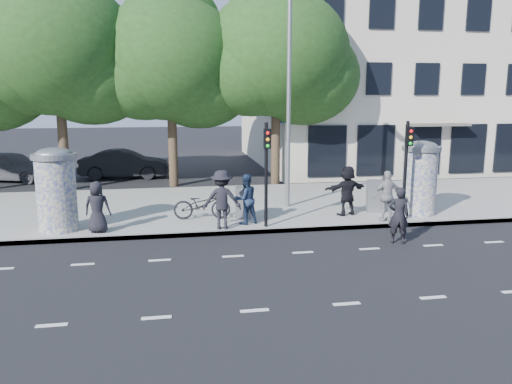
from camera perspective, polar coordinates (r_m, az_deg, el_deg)
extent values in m
plane|color=black|center=(13.05, 6.99, -8.75)|extent=(120.00, 120.00, 0.00)
cube|color=gray|center=(20.05, 0.85, -1.43)|extent=(40.00, 8.00, 0.15)
cube|color=slate|center=(16.30, 3.42, -4.38)|extent=(40.00, 0.10, 0.16)
cube|color=silver|center=(11.11, 10.31, -12.46)|extent=(32.00, 0.12, 0.01)
cube|color=silver|center=(14.32, 5.38, -6.89)|extent=(32.00, 0.12, 0.01)
cylinder|color=beige|center=(16.92, -21.82, -0.32)|extent=(1.20, 1.20, 2.30)
cylinder|color=slate|center=(16.74, -22.12, 3.81)|extent=(1.36, 1.36, 0.16)
ellipsoid|color=slate|center=(16.73, -22.14, 4.08)|extent=(1.10, 1.10, 0.38)
cylinder|color=beige|center=(18.91, 18.18, 1.04)|extent=(1.20, 1.20, 2.30)
cylinder|color=slate|center=(18.75, 18.40, 4.75)|extent=(1.36, 1.36, 0.16)
ellipsoid|color=slate|center=(18.74, 18.42, 4.99)|extent=(1.10, 1.10, 0.38)
cylinder|color=black|center=(16.08, 1.16, 1.91)|extent=(0.11, 0.11, 3.40)
cube|color=black|center=(15.76, 1.30, 6.12)|extent=(0.22, 0.14, 0.62)
cylinder|color=black|center=(17.62, 16.69, 2.25)|extent=(0.11, 0.11, 3.40)
cube|color=black|center=(17.33, 17.17, 6.08)|extent=(0.22, 0.14, 0.62)
cylinder|color=slate|center=(18.96, 3.76, 10.25)|extent=(0.16, 0.16, 8.00)
cylinder|color=#38281C|center=(24.81, -21.19, 5.58)|extent=(0.44, 0.44, 4.73)
ellipsoid|color=#203B15|center=(24.82, -21.87, 15.14)|extent=(7.20, 7.20, 6.12)
cylinder|color=#38281C|center=(24.54, -9.50, 5.75)|extent=(0.44, 0.44, 4.41)
ellipsoid|color=#203B15|center=(24.50, -9.80, 14.80)|extent=(6.80, 6.80, 5.78)
cylinder|color=#38281C|center=(24.67, 2.25, 6.13)|extent=(0.44, 0.44, 4.59)
ellipsoid|color=#203B15|center=(24.66, 2.33, 15.50)|extent=(7.00, 7.00, 5.95)
cube|color=beige|center=(35.41, 16.87, 13.16)|extent=(20.00, 15.00, 12.00)
cube|color=black|center=(28.93, 23.04, 4.60)|extent=(18.00, 0.10, 2.60)
cube|color=#59544C|center=(27.50, 20.10, 7.24)|extent=(3.20, 0.90, 0.12)
cube|color=#194C8C|center=(24.98, 4.46, 8.24)|extent=(1.60, 0.06, 0.30)
imported|color=black|center=(16.33, -17.69, -1.63)|extent=(0.85, 0.61, 1.63)
imported|color=#1C2B46|center=(16.60, -1.19, -0.82)|extent=(0.99, 0.88, 1.68)
imported|color=black|center=(16.01, -3.91, -0.87)|extent=(1.31, 0.86, 1.91)
imported|color=gray|center=(17.51, 14.78, -0.46)|extent=(1.03, 0.59, 1.74)
imported|color=black|center=(18.11, 10.39, 0.17)|extent=(1.76, 1.00, 1.79)
imported|color=black|center=(15.52, 15.99, -2.58)|extent=(0.72, 0.58, 1.72)
imported|color=black|center=(17.40, -6.19, -1.43)|extent=(0.84, 2.01, 1.03)
cube|color=slate|center=(17.39, -1.41, -1.23)|extent=(0.62, 0.53, 1.12)
cube|color=slate|center=(18.81, 13.43, -0.47)|extent=(0.65, 0.54, 1.19)
imported|color=#525359|center=(28.78, -26.25, 2.67)|extent=(3.24, 4.94, 1.56)
imported|color=black|center=(27.70, -14.80, 3.11)|extent=(1.98, 4.73, 1.52)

